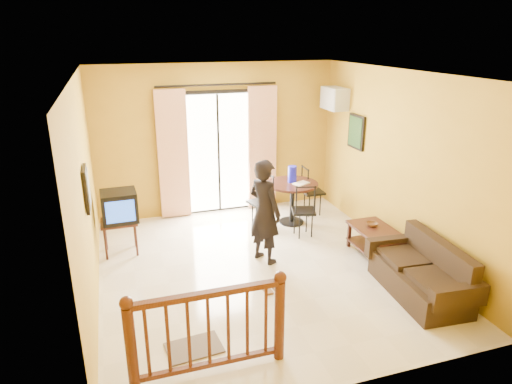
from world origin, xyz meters
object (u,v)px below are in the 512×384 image
object	(u,v)px
television	(119,206)
dining_table	(292,191)
coffee_table	(377,239)
sofa	(423,275)
standing_person	(265,212)

from	to	relation	value
television	dining_table	size ratio (longest dim) A/B	0.59
coffee_table	sofa	distance (m)	1.12
dining_table	standing_person	xyz separation A→B (m)	(-0.94, -1.22, 0.19)
coffee_table	sofa	bearing A→B (deg)	-90.08
dining_table	coffee_table	world-z (taller)	dining_table
dining_table	standing_person	size ratio (longest dim) A/B	0.58
television	coffee_table	distance (m)	3.98
television	dining_table	xyz separation A→B (m)	(2.98, 0.30, -0.18)
television	sofa	distance (m)	4.49
television	dining_table	bearing A→B (deg)	4.17
dining_table	sofa	bearing A→B (deg)	-75.08
television	standing_person	distance (m)	2.24
coffee_table	sofa	world-z (taller)	sofa
television	dining_table	world-z (taller)	television
dining_table	sofa	xyz separation A→B (m)	(0.74, -2.76, -0.33)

